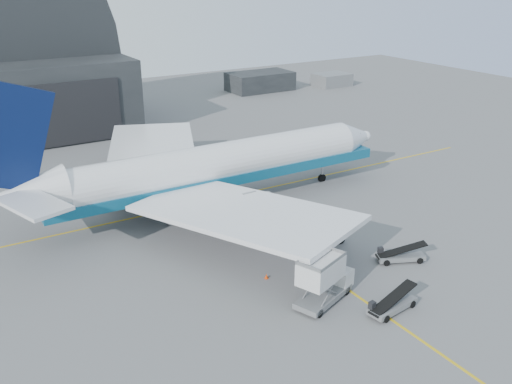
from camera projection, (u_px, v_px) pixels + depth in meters
ground at (321, 271)px, 51.51m from camera, size 200.00×200.00×0.00m
taxi_lines at (249, 221)px, 61.57m from camera, size 80.00×42.12×0.02m
distant_bldg_a at (260, 90)px, 127.10m from camera, size 14.00×8.00×4.00m
distant_bldg_b at (331, 86)px, 132.14m from camera, size 8.00×6.00×2.80m
airliner at (206, 168)px, 63.41m from camera, size 48.04×46.59×16.86m
catering_truck at (324, 279)px, 45.98m from camera, size 6.37×4.16×4.11m
pushback_tug at (324, 237)px, 56.30m from camera, size 4.42×3.00×1.90m
belt_loader_a at (392, 305)px, 45.28m from camera, size 4.89×2.20×1.83m
belt_loader_b at (400, 256)px, 53.03m from camera, size 4.69×3.15×1.79m
traffic_cone at (266, 276)px, 50.15m from camera, size 0.32×0.32×0.46m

